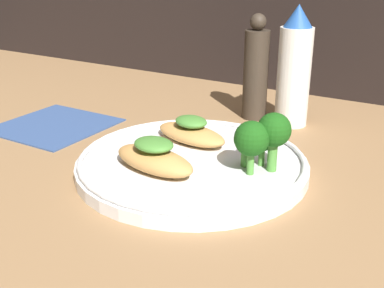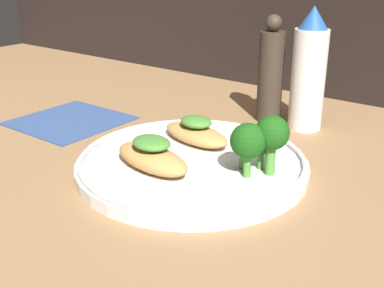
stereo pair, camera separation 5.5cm
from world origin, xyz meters
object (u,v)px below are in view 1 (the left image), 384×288
at_px(plate, 192,163).
at_px(sauce_bottle, 294,69).
at_px(broccoli_bunch, 261,137).
at_px(pepper_grinder, 256,72).

xyz_separation_m(plate, sauce_bottle, (0.04, 0.22, 0.07)).
relative_size(broccoli_bunch, pepper_grinder, 0.42).
bearing_deg(sauce_bottle, pepper_grinder, -180.00).
bearing_deg(plate, broccoli_bunch, 10.24).
xyz_separation_m(broccoli_bunch, pepper_grinder, (-0.10, 0.20, 0.02)).
bearing_deg(pepper_grinder, sauce_bottle, 0.00).
bearing_deg(pepper_grinder, plate, -84.78).
height_order(plate, sauce_bottle, sauce_bottle).
distance_m(sauce_bottle, pepper_grinder, 0.06).
bearing_deg(sauce_bottle, plate, -100.26).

